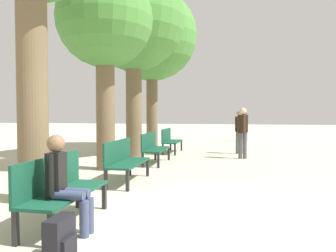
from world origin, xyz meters
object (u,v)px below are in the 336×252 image
object	(u,v)px
pedestrian_near	(243,130)
pedestrian_mid	(245,124)
bench_row_1	(124,159)
person_seated	(65,181)
tree_row_3	(152,37)
tree_row_2	(134,21)
tree_row_1	(105,23)
bench_row_2	(153,146)
backpack	(60,240)
bench_row_0	(59,186)
bench_row_3	(170,139)
pedestrian_far	(239,129)

from	to	relation	value
pedestrian_near	pedestrian_mid	world-z (taller)	pedestrian_near
bench_row_1	person_seated	distance (m)	3.00
tree_row_3	pedestrian_near	bearing A→B (deg)	-33.67
tree_row_2	tree_row_3	xyz separation A→B (m)	(0.00, 2.60, 0.07)
bench_row_1	tree_row_1	distance (m)	3.75
bench_row_2	backpack	bearing A→B (deg)	-84.80
bench_row_1	pedestrian_mid	distance (m)	11.27
bench_row_0	person_seated	size ratio (longest dim) A/B	1.32
bench_row_1	bench_row_2	bearing A→B (deg)	90.00
bench_row_3	pedestrian_near	distance (m)	2.89
bench_row_1	tree_row_2	size ratio (longest dim) A/B	0.25
bench_row_1	person_seated	xyz separation A→B (m)	(0.24, -2.98, 0.14)
bench_row_0	tree_row_1	world-z (taller)	tree_row_1
tree_row_3	tree_row_1	bearing A→B (deg)	-90.00
person_seated	pedestrian_near	bearing A→B (deg)	71.72
bench_row_3	person_seated	world-z (taller)	person_seated
person_seated	pedestrian_near	world-z (taller)	pedestrian_near
person_seated	bench_row_0	bearing A→B (deg)	128.28
bench_row_3	pedestrian_far	bearing A→B (deg)	3.20
tree_row_1	tree_row_3	xyz separation A→B (m)	(0.00, 5.15, 0.82)
tree_row_1	tree_row_3	world-z (taller)	tree_row_3
tree_row_2	tree_row_3	size ratio (longest dim) A/B	0.97
bench_row_1	tree_row_3	distance (m)	7.86
bench_row_3	tree_row_1	bearing A→B (deg)	-104.32
tree_row_2	tree_row_1	bearing A→B (deg)	-90.00
tree_row_1	pedestrian_mid	bearing A→B (deg)	67.21
bench_row_1	pedestrian_near	xyz separation A→B (m)	(2.62, 4.21, 0.44)
tree_row_2	backpack	distance (m)	9.00
tree_row_1	pedestrian_near	world-z (taller)	tree_row_1
backpack	pedestrian_far	distance (m)	9.43
bench_row_3	pedestrian_far	distance (m)	2.58
pedestrian_near	pedestrian_far	xyz separation A→B (m)	(-0.07, 1.29, -0.04)
bench_row_1	pedestrian_near	world-z (taller)	pedestrian_near
pedestrian_near	person_seated	bearing A→B (deg)	-108.28
tree_row_2	tree_row_3	world-z (taller)	tree_row_3
bench_row_0	tree_row_2	size ratio (longest dim) A/B	0.25
tree_row_1	pedestrian_mid	xyz separation A→B (m)	(3.95, 9.40, -2.88)
backpack	pedestrian_mid	distance (m)	14.78
bench_row_0	person_seated	distance (m)	0.41
tree_row_3	pedestrian_far	bearing A→B (deg)	-17.56
person_seated	pedestrian_mid	xyz separation A→B (m)	(2.72, 13.84, 0.29)
bench_row_0	pedestrian_mid	distance (m)	13.87
bench_row_0	tree_row_3	size ratio (longest dim) A/B	0.25
bench_row_0	backpack	bearing A→B (deg)	-60.54
tree_row_1	backpack	distance (m)	6.49
tree_row_2	person_seated	size ratio (longest dim) A/B	5.22
bench_row_3	pedestrian_mid	distance (m)	6.27
bench_row_0	pedestrian_near	size ratio (longest dim) A/B	0.97
tree_row_1	pedestrian_near	size ratio (longest dim) A/B	3.12
pedestrian_near	pedestrian_far	world-z (taller)	pedestrian_near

